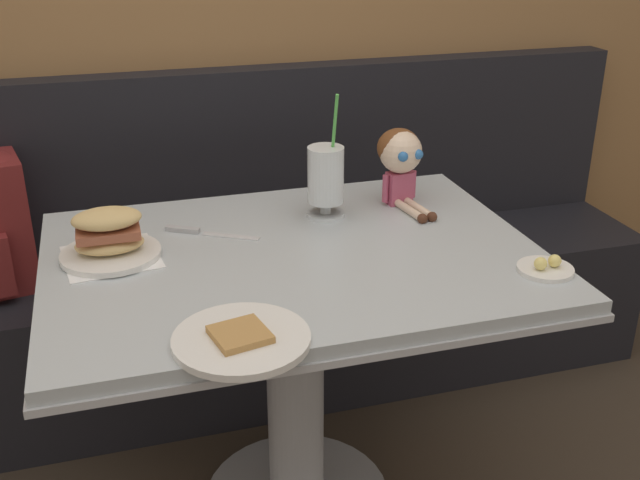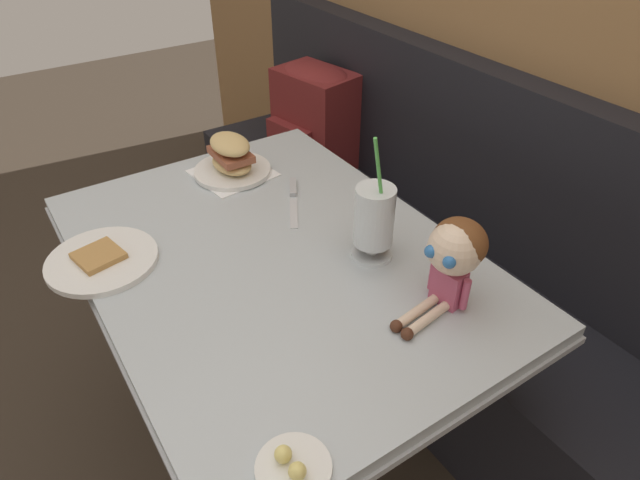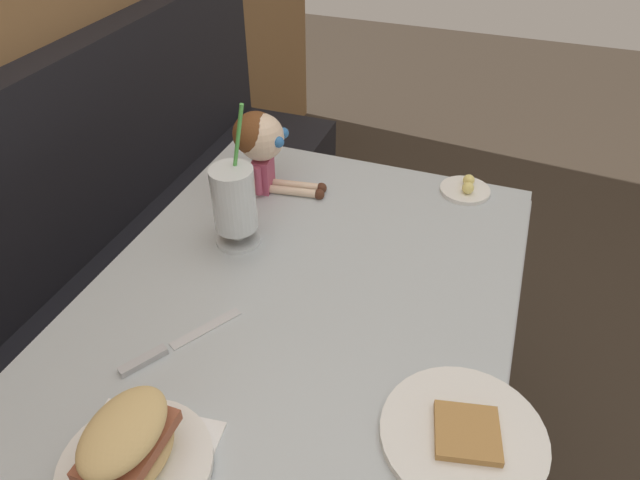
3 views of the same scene
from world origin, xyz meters
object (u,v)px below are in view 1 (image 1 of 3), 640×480
(toast_plate, at_px, (241,339))
(seated_doll, at_px, (401,156))
(butter_knife, at_px, (196,231))
(milkshake_glass, at_px, (326,178))
(sandwich_plate, at_px, (109,239))
(butter_saucer, at_px, (546,268))

(toast_plate, distance_m, seated_doll, 0.78)
(butter_knife, relative_size, seated_doll, 0.94)
(milkshake_glass, relative_size, sandwich_plate, 1.41)
(toast_plate, xyz_separation_m, butter_knife, (-0.01, 0.52, -0.00))
(seated_doll, bearing_deg, butter_saucer, -72.05)
(milkshake_glass, distance_m, sandwich_plate, 0.54)
(butter_saucer, height_order, butter_knife, butter_saucer)
(sandwich_plate, distance_m, butter_knife, 0.22)
(butter_saucer, height_order, seated_doll, seated_doll)
(milkshake_glass, relative_size, butter_knife, 1.48)
(butter_saucer, bearing_deg, seated_doll, 107.95)
(milkshake_glass, bearing_deg, seated_doll, 9.14)
(toast_plate, relative_size, seated_doll, 1.11)
(toast_plate, height_order, butter_saucer, butter_saucer)
(butter_saucer, relative_size, butter_knife, 0.56)
(butter_knife, xyz_separation_m, seated_doll, (0.54, 0.05, 0.12))
(butter_knife, bearing_deg, butter_saucer, -31.17)
(butter_saucer, bearing_deg, toast_plate, -171.66)
(toast_plate, height_order, sandwich_plate, sandwich_plate)
(sandwich_plate, distance_m, butter_saucer, 0.95)
(sandwich_plate, distance_m, seated_doll, 0.75)
(milkshake_glass, xyz_separation_m, sandwich_plate, (-0.53, -0.10, -0.06))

